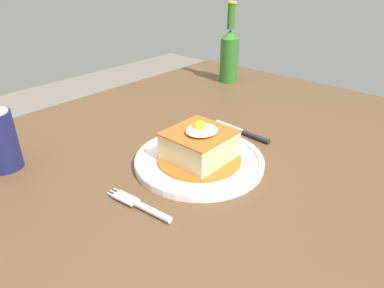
{
  "coord_description": "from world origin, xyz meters",
  "views": [
    {
      "loc": [
        -0.44,
        -0.46,
        1.13
      ],
      "look_at": [
        0.03,
        -0.04,
        0.79
      ],
      "focal_mm": 32.16,
      "sensor_mm": 36.0,
      "label": 1
    }
  ],
  "objects_px": {
    "fork": "(144,207)",
    "soda_can": "(0,141)",
    "main_plate": "(199,160)",
    "knife": "(248,134)",
    "beer_bottle_green": "(229,53)"
  },
  "relations": [
    {
      "from": "knife",
      "to": "soda_can",
      "type": "height_order",
      "value": "soda_can"
    },
    {
      "from": "fork",
      "to": "beer_bottle_green",
      "type": "bearing_deg",
      "value": 25.3
    },
    {
      "from": "fork",
      "to": "knife",
      "type": "height_order",
      "value": "same"
    },
    {
      "from": "main_plate",
      "to": "soda_can",
      "type": "height_order",
      "value": "soda_can"
    },
    {
      "from": "fork",
      "to": "soda_can",
      "type": "height_order",
      "value": "soda_can"
    },
    {
      "from": "knife",
      "to": "soda_can",
      "type": "bearing_deg",
      "value": 147.13
    },
    {
      "from": "main_plate",
      "to": "knife",
      "type": "height_order",
      "value": "main_plate"
    },
    {
      "from": "main_plate",
      "to": "fork",
      "type": "relative_size",
      "value": 1.92
    },
    {
      "from": "fork",
      "to": "knife",
      "type": "relative_size",
      "value": 0.86
    },
    {
      "from": "beer_bottle_green",
      "to": "soda_can",
      "type": "bearing_deg",
      "value": -179.63
    },
    {
      "from": "fork",
      "to": "beer_bottle_green",
      "type": "relative_size",
      "value": 0.53
    },
    {
      "from": "main_plate",
      "to": "beer_bottle_green",
      "type": "relative_size",
      "value": 1.02
    },
    {
      "from": "soda_can",
      "to": "main_plate",
      "type": "bearing_deg",
      "value": -46.4
    },
    {
      "from": "fork",
      "to": "knife",
      "type": "bearing_deg",
      "value": 4.01
    },
    {
      "from": "main_plate",
      "to": "knife",
      "type": "bearing_deg",
      "value": -1.31
    }
  ]
}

